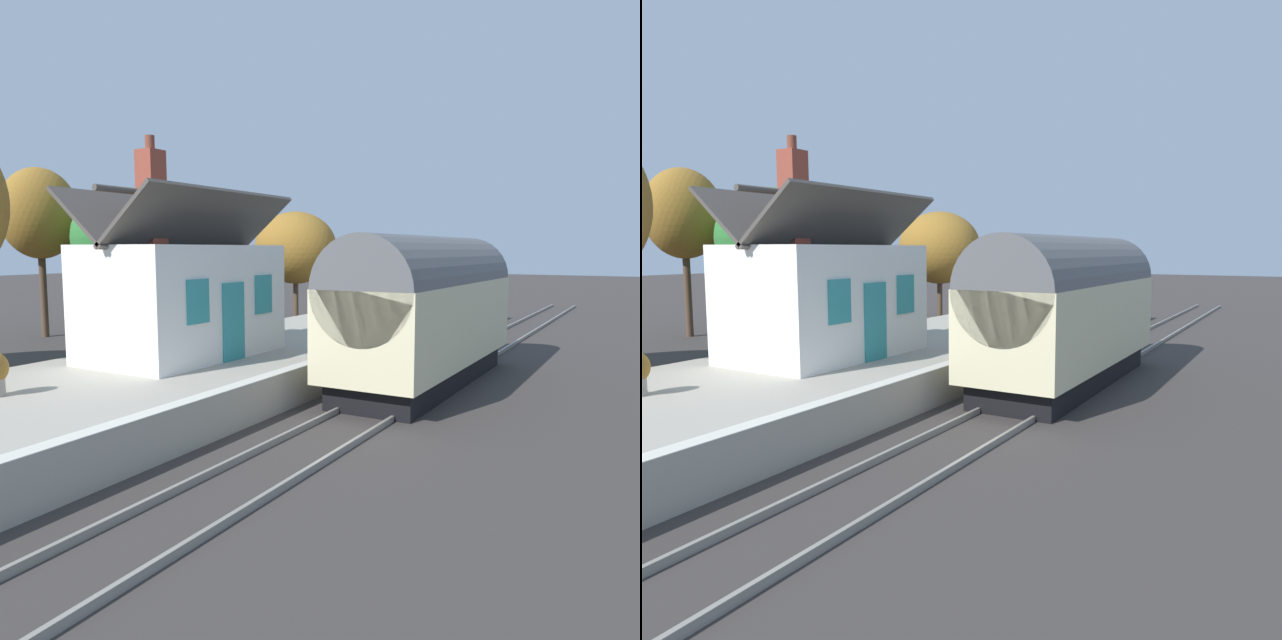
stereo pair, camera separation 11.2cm
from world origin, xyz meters
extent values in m
plane|color=#383330|center=(0.00, 0.00, 0.00)|extent=(160.00, 160.00, 0.00)
cube|color=#A39B8C|center=(0.00, 4.23, 0.48)|extent=(32.00, 6.46, 0.96)
cube|color=beige|center=(0.00, 1.18, 0.97)|extent=(32.00, 0.36, 0.02)
cube|color=gray|center=(0.00, -1.62, 0.07)|extent=(52.00, 0.08, 0.14)
cube|color=gray|center=(0.00, -0.18, 0.07)|extent=(52.00, 0.08, 0.14)
cube|color=black|center=(-1.87, -0.90, 0.35)|extent=(8.17, 2.29, 0.70)
cube|color=beige|center=(-1.87, -0.90, 1.85)|extent=(8.88, 2.70, 2.30)
cylinder|color=#515154|center=(-1.87, -0.90, 3.00)|extent=(8.88, 2.65, 2.65)
cube|color=black|center=(-1.87, 0.47, 2.14)|extent=(7.55, 0.03, 0.80)
cylinder|color=black|center=(0.79, -0.90, 0.35)|extent=(0.70, 2.16, 0.70)
cylinder|color=black|center=(-4.54, -0.90, 0.35)|extent=(0.70, 2.16, 0.70)
cube|color=black|center=(2.59, -0.90, 2.25)|extent=(0.04, 2.16, 0.90)
cylinder|color=#F2EDCC|center=(2.61, -0.90, 1.27)|extent=(0.06, 0.24, 0.24)
cube|color=red|center=(2.65, -0.90, 0.82)|extent=(0.16, 2.56, 0.24)
cube|color=white|center=(-5.87, 4.72, 2.51)|extent=(5.31, 3.21, 3.09)
cube|color=#47423D|center=(-5.87, 3.92, 4.71)|extent=(5.81, 1.86, 1.55)
cube|color=#47423D|center=(-5.87, 5.53, 4.71)|extent=(5.81, 1.86, 1.55)
cylinder|color=#47423D|center=(-5.87, 4.72, 5.37)|extent=(5.81, 0.16, 0.16)
cube|color=brown|center=(-6.97, 4.72, 5.26)|extent=(0.56, 0.56, 2.41)
cylinder|color=brown|center=(-6.97, 4.72, 6.64)|extent=(0.24, 0.24, 0.36)
cube|color=teal|center=(-5.74, 3.10, 2.01)|extent=(0.90, 0.06, 2.10)
cube|color=teal|center=(-7.14, 3.10, 2.66)|extent=(0.80, 0.05, 1.10)
cube|color=teal|center=(-4.34, 3.10, 2.66)|extent=(0.80, 0.05, 1.10)
cube|color=teal|center=(9.76, 3.71, 1.41)|extent=(1.42, 0.46, 0.06)
cube|color=teal|center=(9.77, 3.53, 1.64)|extent=(1.40, 0.17, 0.40)
cube|color=black|center=(9.20, 3.68, 1.18)|extent=(0.08, 0.36, 0.44)
cube|color=black|center=(10.32, 3.73, 1.18)|extent=(0.08, 0.36, 0.44)
cube|color=teal|center=(6.03, 3.72, 1.41)|extent=(1.40, 0.41, 0.06)
cube|color=teal|center=(6.03, 3.54, 1.64)|extent=(1.40, 0.11, 0.40)
cube|color=black|center=(5.47, 3.73, 1.18)|extent=(0.06, 0.36, 0.44)
cube|color=black|center=(6.59, 3.72, 1.18)|extent=(0.06, 0.36, 0.44)
cube|color=teal|center=(3.89, 3.75, 1.41)|extent=(1.41, 0.44, 0.06)
cube|color=teal|center=(3.90, 3.57, 1.64)|extent=(1.40, 0.14, 0.40)
cube|color=black|center=(3.33, 3.73, 1.18)|extent=(0.07, 0.36, 0.44)
cube|color=black|center=(4.45, 3.76, 1.18)|extent=(0.07, 0.36, 0.44)
cube|color=teal|center=(1.62, 3.82, 1.41)|extent=(1.41, 0.45, 0.06)
cube|color=teal|center=(1.62, 3.64, 1.64)|extent=(1.40, 0.15, 0.40)
cube|color=black|center=(1.06, 3.83, 1.18)|extent=(0.07, 0.36, 0.44)
cube|color=black|center=(2.18, 3.80, 1.18)|extent=(0.07, 0.36, 0.44)
cone|color=gray|center=(10.20, 3.02, 1.14)|extent=(0.45, 0.45, 0.35)
cylinder|color=gray|center=(10.20, 3.02, 0.99)|extent=(0.25, 0.25, 0.06)
ellipsoid|color=olive|center=(10.20, 3.02, 1.48)|extent=(0.48, 0.48, 0.50)
cylinder|color=gray|center=(-1.28, 5.49, 1.13)|extent=(0.47, 0.47, 0.33)
ellipsoid|color=#3D8438|center=(-1.28, 5.49, 1.53)|extent=(0.69, 0.69, 0.65)
cylinder|color=black|center=(7.81, 2.16, 2.50)|extent=(0.10, 0.10, 3.07)
cylinder|color=black|center=(7.81, 2.16, 3.88)|extent=(0.05, 0.50, 0.05)
cube|color=beige|center=(7.81, 2.16, 4.17)|extent=(0.24, 0.24, 0.32)
cone|color=black|center=(7.81, 2.16, 4.39)|extent=(0.32, 0.32, 0.14)
cylinder|color=black|center=(-0.98, 1.70, 1.51)|extent=(0.06, 0.06, 1.10)
cylinder|color=black|center=(-0.38, 1.70, 1.51)|extent=(0.06, 0.06, 1.10)
cube|color=maroon|center=(-0.68, 1.70, 2.28)|extent=(0.90, 0.06, 0.44)
cube|color=black|center=(-0.68, 1.70, 2.28)|extent=(0.96, 0.03, 0.50)
cylinder|color=#4C3828|center=(9.24, 10.48, 1.33)|extent=(0.28, 0.28, 2.67)
ellipsoid|color=olive|center=(9.24, 10.48, 4.02)|extent=(4.27, 4.46, 3.85)
cylinder|color=#4C3828|center=(-1.11, 17.39, 2.06)|extent=(0.31, 0.31, 4.12)
ellipsoid|color=olive|center=(-1.11, 17.39, 5.52)|extent=(3.50, 3.09, 4.01)
cylinder|color=#4C3828|center=(0.28, 13.47, 1.45)|extent=(0.24, 0.24, 2.90)
ellipsoid|color=#2D7233|center=(0.28, 13.47, 4.42)|extent=(4.73, 4.55, 4.34)
camera|label=1|loc=(-18.59, -6.89, 3.94)|focal=34.05mm
camera|label=2|loc=(-18.53, -6.98, 3.94)|focal=34.05mm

